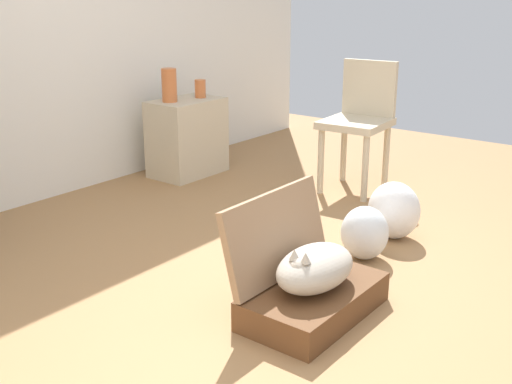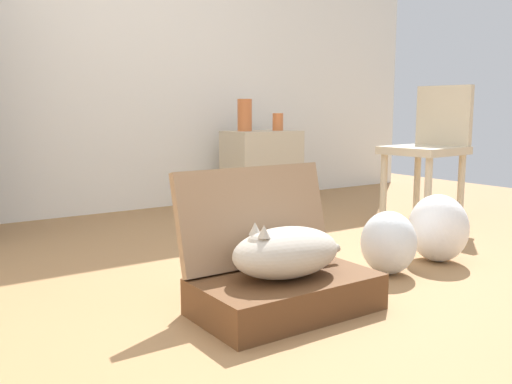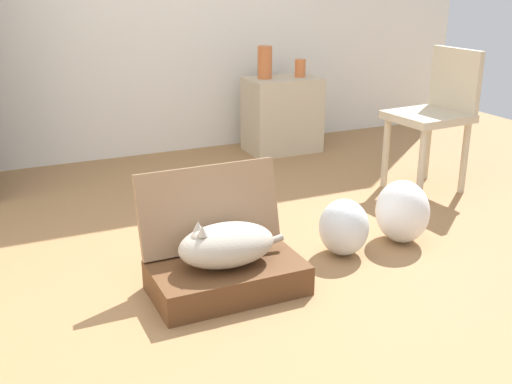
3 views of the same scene
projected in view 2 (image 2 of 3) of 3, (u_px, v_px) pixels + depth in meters
ground_plane at (256, 302)px, 2.20m from camera, size 7.68×7.68×0.00m
wall_back at (71, 29)px, 3.85m from camera, size 6.40×0.15×2.60m
suitcase_base at (286, 294)px, 2.08m from camera, size 0.68×0.39×0.14m
suitcase_lid at (254, 216)px, 2.22m from camera, size 0.68×0.13×0.39m
cat at (285, 252)px, 2.06m from camera, size 0.52×0.28×0.21m
plastic_bag_white at (389, 243)px, 2.56m from camera, size 0.25×0.26×0.29m
plastic_bag_clear at (438, 228)px, 2.77m from camera, size 0.27×0.31×0.34m
side_table at (262, 168)px, 4.40m from camera, size 0.56×0.37×0.58m
vase_tall at (245, 115)px, 4.28m from camera, size 0.11×0.11×0.25m
vase_short at (278, 122)px, 4.41m from camera, size 0.08×0.08×0.14m
chair at (430, 146)px, 3.64m from camera, size 0.49×0.46×0.91m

